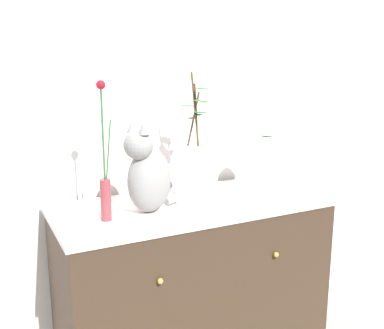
# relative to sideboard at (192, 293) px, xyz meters

# --- Properties ---
(wall_back) EXTENTS (4.40, 0.08, 2.60)m
(wall_back) POSITION_rel_sideboard_xyz_m (0.00, 0.35, 0.84)
(wall_back) COLOR silver
(wall_back) RESTS_ON ground_plane
(sideboard) EXTENTS (1.26, 0.56, 0.92)m
(sideboard) POSITION_rel_sideboard_xyz_m (0.00, 0.00, 0.00)
(sideboard) COLOR #38281D
(sideboard) RESTS_ON ground_plane
(cat_sitting) EXTENTS (0.37, 0.23, 0.40)m
(cat_sitting) POSITION_rel_sideboard_xyz_m (-0.23, -0.04, 0.63)
(cat_sitting) COLOR gray
(cat_sitting) RESTS_ON sideboard
(vase_slim_green) EXTENTS (0.06, 0.04, 0.57)m
(vase_slim_green) POSITION_rel_sideboard_xyz_m (-0.42, -0.05, 0.62)
(vase_slim_green) COLOR brown
(vase_slim_green) RESTS_ON sideboard
(bowl_porcelain) EXTENTS (0.19, 0.19, 0.06)m
(bowl_porcelain) POSITION_rel_sideboard_xyz_m (0.02, 0.03, 0.49)
(bowl_porcelain) COLOR white
(bowl_porcelain) RESTS_ON sideboard
(vase_glass_clear) EXTENTS (0.11, 0.22, 0.53)m
(vase_glass_clear) POSITION_rel_sideboard_xyz_m (0.02, 0.03, 0.64)
(vase_glass_clear) COLOR silver
(vase_glass_clear) RESTS_ON bowl_porcelain
(jar_lidded_porcelain) EXTENTS (0.11, 0.11, 0.36)m
(jar_lidded_porcelain) POSITION_rel_sideboard_xyz_m (0.40, -0.01, 0.62)
(jar_lidded_porcelain) COLOR white
(jar_lidded_porcelain) RESTS_ON sideboard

